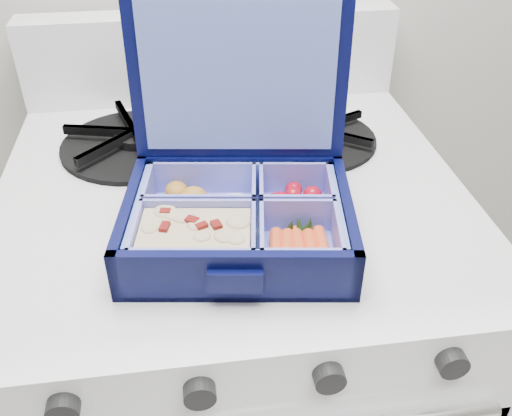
{
  "coord_description": "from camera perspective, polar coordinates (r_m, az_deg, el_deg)",
  "views": [
    {
      "loc": [
        0.3,
        1.15,
        1.15
      ],
      "look_at": [
        0.37,
        1.61,
        0.83
      ],
      "focal_mm": 40.0,
      "sensor_mm": 36.0,
      "label": 1
    }
  ],
  "objects": [
    {
      "name": "bento_box",
      "position": [
        0.56,
        -1.8,
        -1.32
      ],
      "size": [
        0.24,
        0.2,
        0.05
      ],
      "primitive_type": null,
      "rotation": [
        0.0,
        0.0,
        -0.14
      ],
      "color": "#050733",
      "rests_on": "stove"
    },
    {
      "name": "stove",
      "position": [
        0.94,
        -1.97,
        -18.03
      ],
      "size": [
        0.53,
        0.53,
        0.8
      ],
      "primitive_type": null,
      "color": "white",
      "rests_on": "floor"
    },
    {
      "name": "fork",
      "position": [
        0.67,
        3.88,
        3.39
      ],
      "size": [
        0.13,
        0.15,
        0.01
      ],
      "primitive_type": null,
      "rotation": [
        0.0,
        0.0,
        -0.7
      ],
      "color": "silver",
      "rests_on": "stove"
    },
    {
      "name": "burner_grate_rear",
      "position": [
        0.74,
        -12.01,
        6.76
      ],
      "size": [
        0.23,
        0.23,
        0.02
      ],
      "primitive_type": "cylinder",
      "rotation": [
        0.0,
        0.0,
        -0.25
      ],
      "color": "black",
      "rests_on": "stove"
    },
    {
      "name": "burner_grate",
      "position": [
        0.74,
        5.41,
        7.54
      ],
      "size": [
        0.23,
        0.23,
        0.02
      ],
      "primitive_type": "cylinder",
      "rotation": [
        0.0,
        0.0,
        0.42
      ],
      "color": "black",
      "rests_on": "stove"
    }
  ]
}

